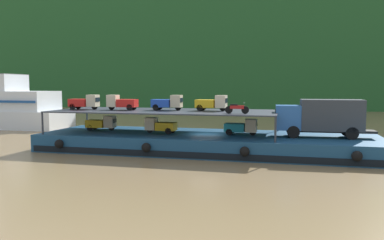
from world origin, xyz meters
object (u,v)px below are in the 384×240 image
at_px(mini_truck_lower_stern, 102,123).
at_px(mini_truck_upper_bow, 212,103).
at_px(mini_truck_upper_fore, 168,103).
at_px(cargo_barge, 206,142).
at_px(mini_truck_lower_aft, 160,126).
at_px(motorcycle_upper_port, 237,108).
at_px(mini_truck_upper_mid, 122,102).
at_px(mini_truck_lower_mid, 241,127).
at_px(covered_lorry, 321,117).
at_px(mini_truck_upper_stern, 85,102).

xyz_separation_m(mini_truck_lower_stern, mini_truck_upper_bow, (10.58, 0.21, 2.00)).
bearing_deg(mini_truck_upper_fore, mini_truck_lower_stern, -179.21).
xyz_separation_m(mini_truck_lower_stern, mini_truck_upper_fore, (6.53, 0.09, 2.00)).
height_order(cargo_barge, mini_truck_lower_aft, mini_truck_lower_aft).
distance_m(mini_truck_lower_aft, mini_truck_upper_fore, 2.23).
relative_size(mini_truck_lower_stern, motorcycle_upper_port, 1.47).
bearing_deg(mini_truck_lower_stern, mini_truck_upper_mid, -13.56).
bearing_deg(mini_truck_lower_mid, mini_truck_lower_aft, -175.72).
bearing_deg(covered_lorry, mini_truck_lower_stern, 179.40).
xyz_separation_m(mini_truck_lower_aft, mini_truck_upper_fore, (0.42, 0.89, 2.00)).
height_order(mini_truck_lower_aft, mini_truck_upper_mid, mini_truck_upper_mid).
bearing_deg(cargo_barge, covered_lorry, 0.84).
bearing_deg(mini_truck_lower_stern, mini_truck_lower_mid, -1.16).
xyz_separation_m(mini_truck_upper_stern, mini_truck_upper_bow, (11.92, 0.89, 0.00)).
height_order(cargo_barge, mini_truck_upper_mid, mini_truck_upper_mid).
relative_size(mini_truck_lower_stern, mini_truck_upper_bow, 1.00).
relative_size(mini_truck_lower_mid, mini_truck_upper_mid, 1.00).
relative_size(cargo_barge, mini_truck_upper_fore, 10.58).
height_order(cargo_barge, mini_truck_lower_mid, mini_truck_lower_mid).
relative_size(covered_lorry, mini_truck_lower_mid, 2.85).
distance_m(mini_truck_lower_aft, mini_truck_upper_mid, 4.28).
height_order(mini_truck_lower_stern, mini_truck_upper_mid, mini_truck_upper_mid).
bearing_deg(mini_truck_lower_aft, mini_truck_lower_stern, 172.52).
bearing_deg(mini_truck_upper_bow, covered_lorry, -2.60).
distance_m(mini_truck_lower_stern, mini_truck_upper_mid, 3.12).
relative_size(mini_truck_upper_stern, mini_truck_upper_fore, 1.01).
distance_m(cargo_barge, mini_truck_lower_mid, 3.40).
xyz_separation_m(cargo_barge, mini_truck_upper_mid, (-7.84, -0.22, 3.44)).
distance_m(covered_lorry, mini_truck_upper_mid, 17.43).
bearing_deg(mini_truck_lower_aft, covered_lorry, 2.51).
xyz_separation_m(mini_truck_lower_mid, motorcycle_upper_port, (-0.10, -2.37, 1.74)).
bearing_deg(mini_truck_upper_mid, mini_truck_lower_aft, -3.65).
xyz_separation_m(mini_truck_lower_mid, mini_truck_upper_fore, (-6.72, 0.36, 2.00)).
xyz_separation_m(cargo_barge, mini_truck_lower_mid, (3.08, 0.08, 1.44)).
relative_size(mini_truck_upper_fore, motorcycle_upper_port, 1.44).
bearing_deg(mini_truck_lower_stern, mini_truck_upper_bow, 1.14).
height_order(mini_truck_lower_stern, mini_truck_upper_stern, mini_truck_upper_stern).
xyz_separation_m(mini_truck_upper_mid, mini_truck_upper_bow, (8.25, 0.77, 0.00)).
distance_m(mini_truck_lower_stern, mini_truck_upper_bow, 10.76).
bearing_deg(cargo_barge, mini_truck_upper_mid, -178.42).
bearing_deg(mini_truck_upper_bow, mini_truck_upper_stern, -175.72).
xyz_separation_m(mini_truck_upper_mid, mini_truck_upper_fore, (4.20, 0.65, 0.00)).
relative_size(mini_truck_upper_stern, motorcycle_upper_port, 1.46).
xyz_separation_m(mini_truck_lower_aft, motorcycle_upper_port, (7.04, -1.84, 1.74)).
height_order(cargo_barge, mini_truck_lower_stern, mini_truck_lower_stern).
relative_size(mini_truck_lower_mid, motorcycle_upper_port, 1.46).
relative_size(covered_lorry, mini_truck_upper_bow, 2.84).
bearing_deg(mini_truck_lower_mid, mini_truck_upper_bow, 169.84).
bearing_deg(mini_truck_upper_bow, mini_truck_lower_aft, -167.23).
xyz_separation_m(mini_truck_lower_stern, mini_truck_lower_aft, (6.11, -0.80, 0.00)).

